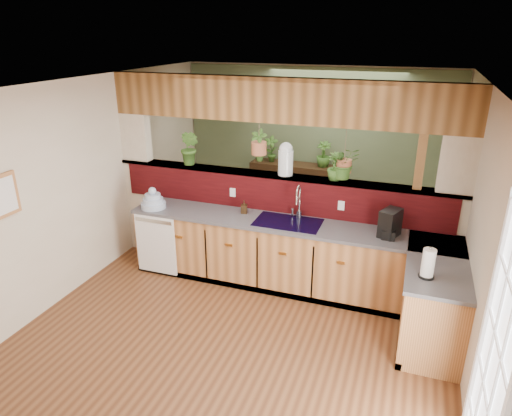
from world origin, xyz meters
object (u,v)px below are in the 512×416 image
(soap_dispenser, at_px, (244,207))
(paper_towel, at_px, (428,264))
(faucet, at_px, (298,201))
(glass_jar, at_px, (286,159))
(shelving_console, at_px, (293,191))
(coffee_maker, at_px, (390,224))
(dish_stack, at_px, (153,201))

(soap_dispenser, relative_size, paper_towel, 0.54)
(faucet, height_order, glass_jar, glass_jar)
(paper_towel, height_order, shelving_console, paper_towel)
(faucet, height_order, soap_dispenser, faucet)
(soap_dispenser, relative_size, coffee_maker, 0.53)
(dish_stack, relative_size, coffee_maker, 1.02)
(dish_stack, xyz_separation_m, shelving_console, (1.28, 2.40, -0.49))
(faucet, distance_m, glass_jar, 0.56)
(glass_jar, relative_size, shelving_console, 0.29)
(dish_stack, distance_m, glass_jar, 1.86)
(coffee_maker, height_order, shelving_console, coffee_maker)
(shelving_console, bearing_deg, coffee_maker, -50.35)
(paper_towel, height_order, glass_jar, glass_jar)
(faucet, xyz_separation_m, shelving_console, (-0.63, 2.12, -0.64))
(dish_stack, bearing_deg, soap_dispenser, 10.71)
(faucet, height_order, paper_towel, faucet)
(paper_towel, xyz_separation_m, shelving_console, (-2.18, 3.12, -0.54))
(coffee_maker, xyz_separation_m, paper_towel, (0.42, -0.84, -0.00))
(glass_jar, bearing_deg, dish_stack, -163.43)
(faucet, relative_size, dish_stack, 1.37)
(dish_stack, relative_size, glass_jar, 0.78)
(faucet, xyz_separation_m, coffee_maker, (1.13, -0.16, -0.09))
(dish_stack, xyz_separation_m, paper_towel, (3.46, -0.72, 0.05))
(coffee_maker, relative_size, shelving_console, 0.22)
(soap_dispenser, bearing_deg, glass_jar, 30.06)
(faucet, distance_m, dish_stack, 1.94)
(coffee_maker, height_order, paper_towel, coffee_maker)
(soap_dispenser, bearing_deg, shelving_console, 88.11)
(soap_dispenser, height_order, glass_jar, glass_jar)
(faucet, relative_size, glass_jar, 1.07)
(faucet, distance_m, shelving_console, 2.30)
(soap_dispenser, bearing_deg, dish_stack, -169.29)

